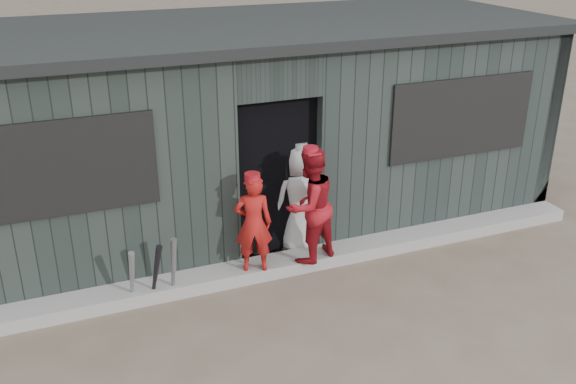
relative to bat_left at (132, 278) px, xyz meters
name	(u,v)px	position (x,y,z in m)	size (l,w,h in m)	color
ground	(359,359)	(1.81, -1.68, -0.36)	(80.00, 80.00, 0.00)	brown
curb	(287,263)	(1.81, 0.14, -0.29)	(8.00, 0.36, 0.15)	gray
bat_left	(132,278)	(0.00, 0.00, 0.00)	(0.07, 0.07, 0.74)	gray
bat_mid	(173,268)	(0.44, 0.00, 0.02)	(0.07, 0.07, 0.76)	slate
bat_right	(156,273)	(0.25, -0.02, 0.01)	(0.07, 0.07, 0.76)	black
player_red_left	(253,224)	(1.37, 0.05, 0.36)	(0.42, 0.27, 1.14)	#AB1715
player_red_right	(310,206)	(2.04, 0.04, 0.47)	(0.66, 0.51, 1.36)	maroon
player_grey_back	(300,199)	(2.12, 0.51, 0.34)	(0.68, 0.45, 1.40)	#B8B8B8
dugout	(240,125)	(1.81, 1.83, 0.92)	(8.30, 3.30, 2.62)	black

